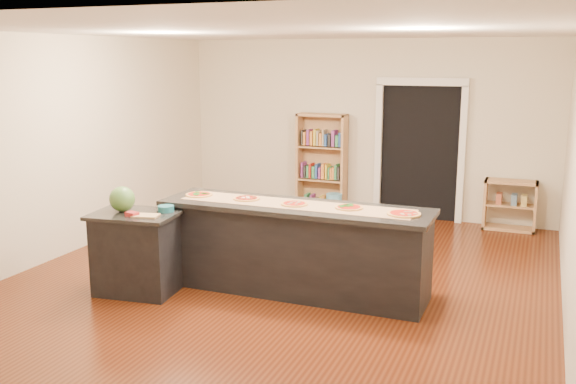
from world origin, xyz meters
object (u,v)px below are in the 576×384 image
at_px(bookshelf, 322,163).
at_px(watermelon, 122,199).
at_px(low_shelf, 510,205).
at_px(waste_bin, 334,205).
at_px(kitchen_island, 294,248).
at_px(side_counter, 137,252).

xyz_separation_m(bookshelf, watermelon, (-0.81, -4.24, 0.22)).
distance_m(low_shelf, waste_bin, 2.68).
relative_size(bookshelf, low_shelf, 2.18).
relative_size(kitchen_island, side_counter, 3.27).
xyz_separation_m(bookshelf, low_shelf, (2.95, -0.02, -0.44)).
xyz_separation_m(side_counter, bookshelf, (0.66, 4.24, 0.36)).
bearing_deg(bookshelf, kitchen_island, -75.56).
xyz_separation_m(low_shelf, waste_bin, (-2.66, -0.20, -0.19)).
relative_size(low_shelf, waste_bin, 2.01).
relative_size(waste_bin, watermelon, 1.36).
distance_m(side_counter, watermelon, 0.60).
bearing_deg(kitchen_island, side_counter, -157.24).
xyz_separation_m(kitchen_island, side_counter, (-1.58, -0.66, -0.04)).
distance_m(waste_bin, watermelon, 4.25).
distance_m(bookshelf, low_shelf, 2.99).
relative_size(bookshelf, watermelon, 5.94).
bearing_deg(watermelon, waste_bin, 74.63).
bearing_deg(waste_bin, bookshelf, 143.15).
bearing_deg(kitchen_island, watermelon, -159.21).
height_order(side_counter, watermelon, watermelon).
height_order(side_counter, waste_bin, side_counter).
bearing_deg(waste_bin, low_shelf, 4.36).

